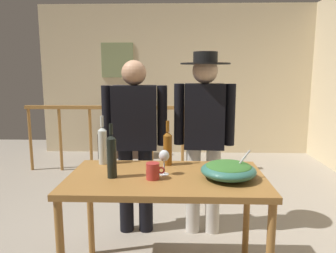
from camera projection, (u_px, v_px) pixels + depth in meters
ground_plane at (174, 237)px, 2.91m from camera, size 8.24×8.24×0.00m
back_wall at (177, 80)px, 5.81m from camera, size 4.86×0.10×2.63m
framed_picture at (117, 60)px, 5.72m from camera, size 0.57×0.03×0.60m
stair_railing at (150, 130)px, 4.75m from camera, size 2.83×0.10×1.03m
tv_console at (126, 144)px, 5.68m from camera, size 0.90×0.40×0.42m
flat_screen_tv at (125, 120)px, 5.57m from camera, size 0.51×0.12×0.39m
serving_table at (166, 187)px, 2.19m from camera, size 1.33×0.74×0.78m
salad_bowl at (228, 170)px, 2.11m from camera, size 0.36×0.36×0.20m
wine_glass at (164, 157)px, 2.18m from camera, size 0.07×0.07×0.17m
wine_bottle_amber at (168, 147)px, 2.41m from camera, size 0.07×0.07×0.34m
wine_bottle_dark at (112, 155)px, 2.12m from camera, size 0.06×0.06×0.36m
wine_bottle_clear at (103, 144)px, 2.44m from camera, size 0.07×0.07×0.37m
mug_red at (153, 171)px, 2.10m from camera, size 0.12×0.09×0.11m
person_standing_left at (135, 134)px, 2.90m from camera, size 0.58×0.24×1.58m
person_standing_right at (204, 129)px, 2.87m from camera, size 0.54×0.43×1.64m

